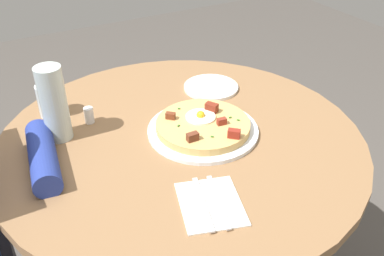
{
  "coord_description": "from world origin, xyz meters",
  "views": [
    {
      "loc": [
        -0.9,
        0.46,
        1.42
      ],
      "look_at": [
        -0.01,
        -0.03,
        0.75
      ],
      "focal_mm": 40.23,
      "sensor_mm": 36.0,
      "label": 1
    }
  ],
  "objects_px": {
    "fork": "(203,203)",
    "knife": "(218,201)",
    "water_bottle": "(54,104)",
    "water_glass": "(49,100)",
    "bread_plate": "(211,87)",
    "salt_shaker": "(89,115)",
    "breakfast_pizza": "(203,125)",
    "pizza_plate": "(203,130)",
    "dining_table": "(182,183)"
  },
  "relations": [
    {
      "from": "salt_shaker",
      "to": "fork",
      "type": "bearing_deg",
      "value": -166.1
    },
    {
      "from": "fork",
      "to": "water_bottle",
      "type": "distance_m",
      "value": 0.5
    },
    {
      "from": "bread_plate",
      "to": "dining_table",
      "type": "bearing_deg",
      "value": 132.58
    },
    {
      "from": "breakfast_pizza",
      "to": "dining_table",
      "type": "bearing_deg",
      "value": 78.43
    },
    {
      "from": "knife",
      "to": "dining_table",
      "type": "bearing_deg",
      "value": -173.59
    },
    {
      "from": "salt_shaker",
      "to": "dining_table",
      "type": "bearing_deg",
      "value": -133.61
    },
    {
      "from": "bread_plate",
      "to": "salt_shaker",
      "type": "height_order",
      "value": "salt_shaker"
    },
    {
      "from": "dining_table",
      "to": "salt_shaker",
      "type": "bearing_deg",
      "value": 46.39
    },
    {
      "from": "water_glass",
      "to": "breakfast_pizza",
      "type": "bearing_deg",
      "value": -130.72
    },
    {
      "from": "fork",
      "to": "knife",
      "type": "relative_size",
      "value": 1.0
    },
    {
      "from": "pizza_plate",
      "to": "knife",
      "type": "relative_size",
      "value": 1.77
    },
    {
      "from": "breakfast_pizza",
      "to": "bread_plate",
      "type": "bearing_deg",
      "value": -35.93
    },
    {
      "from": "fork",
      "to": "water_bottle",
      "type": "relative_size",
      "value": 0.83
    },
    {
      "from": "fork",
      "to": "water_glass",
      "type": "xyz_separation_m",
      "value": [
        0.57,
        0.21,
        0.04
      ]
    },
    {
      "from": "breakfast_pizza",
      "to": "water_glass",
      "type": "xyz_separation_m",
      "value": [
        0.31,
        0.36,
        0.03
      ]
    },
    {
      "from": "knife",
      "to": "water_glass",
      "type": "height_order",
      "value": "water_glass"
    },
    {
      "from": "dining_table",
      "to": "fork",
      "type": "height_order",
      "value": "fork"
    },
    {
      "from": "dining_table",
      "to": "pizza_plate",
      "type": "distance_m",
      "value": 0.19
    },
    {
      "from": "pizza_plate",
      "to": "salt_shaker",
      "type": "bearing_deg",
      "value": 52.25
    },
    {
      "from": "pizza_plate",
      "to": "fork",
      "type": "distance_m",
      "value": 0.3
    },
    {
      "from": "dining_table",
      "to": "breakfast_pizza",
      "type": "relative_size",
      "value": 3.85
    },
    {
      "from": "breakfast_pizza",
      "to": "water_bottle",
      "type": "bearing_deg",
      "value": 64.71
    },
    {
      "from": "pizza_plate",
      "to": "water_glass",
      "type": "distance_m",
      "value": 0.47
    },
    {
      "from": "breakfast_pizza",
      "to": "water_glass",
      "type": "height_order",
      "value": "water_glass"
    },
    {
      "from": "pizza_plate",
      "to": "salt_shaker",
      "type": "relative_size",
      "value": 6.45
    },
    {
      "from": "pizza_plate",
      "to": "water_bottle",
      "type": "xyz_separation_m",
      "value": [
        0.17,
        0.37,
        0.1
      ]
    },
    {
      "from": "fork",
      "to": "salt_shaker",
      "type": "distance_m",
      "value": 0.49
    },
    {
      "from": "breakfast_pizza",
      "to": "water_bottle",
      "type": "distance_m",
      "value": 0.41
    },
    {
      "from": "water_bottle",
      "to": "salt_shaker",
      "type": "relative_size",
      "value": 4.38
    },
    {
      "from": "bread_plate",
      "to": "water_bottle",
      "type": "bearing_deg",
      "value": 94.82
    },
    {
      "from": "dining_table",
      "to": "fork",
      "type": "xyz_separation_m",
      "value": [
        -0.28,
        0.09,
        0.18
      ]
    },
    {
      "from": "breakfast_pizza",
      "to": "knife",
      "type": "xyz_separation_m",
      "value": [
        -0.27,
        0.12,
        -0.02
      ]
    },
    {
      "from": "knife",
      "to": "water_glass",
      "type": "xyz_separation_m",
      "value": [
        0.58,
        0.24,
        0.04
      ]
    },
    {
      "from": "salt_shaker",
      "to": "water_bottle",
      "type": "bearing_deg",
      "value": 109.85
    },
    {
      "from": "fork",
      "to": "knife",
      "type": "distance_m",
      "value": 0.04
    },
    {
      "from": "knife",
      "to": "water_bottle",
      "type": "xyz_separation_m",
      "value": [
        0.45,
        0.25,
        0.1
      ]
    },
    {
      "from": "pizza_plate",
      "to": "salt_shaker",
      "type": "distance_m",
      "value": 0.34
    },
    {
      "from": "knife",
      "to": "pizza_plate",
      "type": "bearing_deg",
      "value": 173.7
    },
    {
      "from": "fork",
      "to": "knife",
      "type": "xyz_separation_m",
      "value": [
        -0.01,
        -0.03,
        0.0
      ]
    },
    {
      "from": "pizza_plate",
      "to": "water_bottle",
      "type": "bearing_deg",
      "value": 64.69
    },
    {
      "from": "salt_shaker",
      "to": "knife",
      "type": "bearing_deg",
      "value": -162.59
    },
    {
      "from": "knife",
      "to": "water_bottle",
      "type": "relative_size",
      "value": 0.83
    },
    {
      "from": "breakfast_pizza",
      "to": "bread_plate",
      "type": "xyz_separation_m",
      "value": [
        0.22,
        -0.16,
        -0.02
      ]
    },
    {
      "from": "knife",
      "to": "water_glass",
      "type": "bearing_deg",
      "value": -140.58
    },
    {
      "from": "pizza_plate",
      "to": "breakfast_pizza",
      "type": "relative_size",
      "value": 1.18
    },
    {
      "from": "pizza_plate",
      "to": "breakfast_pizza",
      "type": "bearing_deg",
      "value": -89.97
    },
    {
      "from": "knife",
      "to": "salt_shaker",
      "type": "height_order",
      "value": "salt_shaker"
    },
    {
      "from": "pizza_plate",
      "to": "breakfast_pizza",
      "type": "distance_m",
      "value": 0.02
    },
    {
      "from": "water_glass",
      "to": "water_bottle",
      "type": "distance_m",
      "value": 0.15
    },
    {
      "from": "breakfast_pizza",
      "to": "water_bottle",
      "type": "relative_size",
      "value": 1.25
    }
  ]
}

